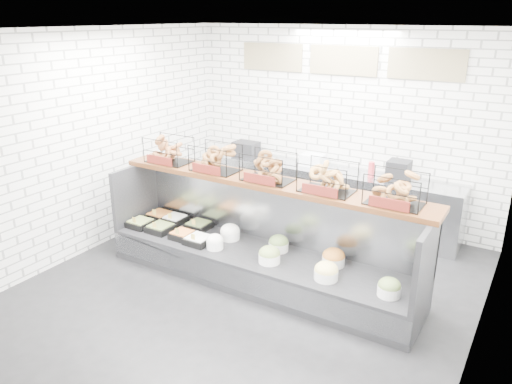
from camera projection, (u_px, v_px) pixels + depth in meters
The scene contains 5 objects.
ground at pixel (245, 291), 5.99m from camera, with size 5.50×5.50×0.00m, color black.
room_shell at pixel (272, 113), 5.78m from camera, with size 5.02×5.51×3.01m.
display_case at pixel (259, 255), 6.17m from camera, with size 4.00×0.90×1.20m.
bagel_shelf at pixel (268, 170), 5.94m from camera, with size 4.10×0.50×0.40m.
prep_counter at pixel (328, 195), 7.79m from camera, with size 4.00×0.60×1.20m.
Camera 1 is at (2.83, -4.41, 3.14)m, focal length 35.00 mm.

